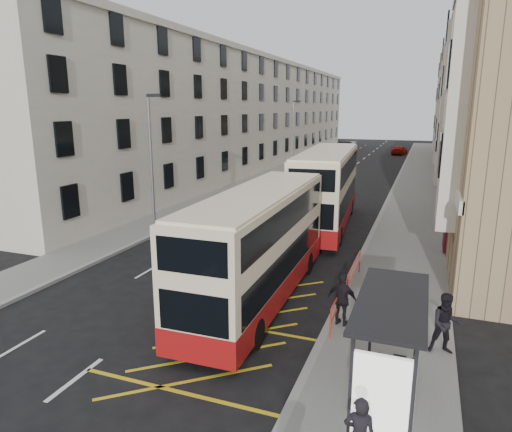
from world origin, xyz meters
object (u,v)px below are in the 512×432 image
at_px(white_van, 304,168).
at_px(pedestrian_far, 343,299).
at_px(street_lamp_far, 293,131).
at_px(car_silver, 335,157).
at_px(bus_shelter, 395,334).
at_px(car_dark, 343,146).
at_px(car_red, 399,150).
at_px(pedestrian_mid, 446,324).
at_px(double_decker_rear, 327,188).
at_px(double_decker_front, 259,246).
at_px(street_lamp_near, 152,156).

bearing_deg(white_van, pedestrian_far, -63.65).
relative_size(street_lamp_far, car_silver, 1.92).
xyz_separation_m(bus_shelter, car_dark, (-13.54, 69.97, -1.35)).
distance_m(car_silver, car_red, 16.52).
xyz_separation_m(pedestrian_mid, pedestrian_far, (-3.23, 0.73, -0.02)).
distance_m(pedestrian_mid, pedestrian_far, 3.31).
relative_size(double_decker_rear, white_van, 2.52).
bearing_deg(double_decker_front, car_dark, 96.21).
relative_size(street_lamp_far, car_red, 1.71).
bearing_deg(bus_shelter, car_red, 93.35).
bearing_deg(pedestrian_far, car_dark, -65.77).
distance_m(street_lamp_near, street_lamp_far, 30.00).
distance_m(street_lamp_near, double_decker_front, 11.98).
bearing_deg(white_van, bus_shelter, -62.70).
bearing_deg(street_lamp_far, double_decker_rear, -69.54).
height_order(double_decker_front, pedestrian_far, double_decker_front).
height_order(car_silver, car_red, car_silver).
distance_m(bus_shelter, street_lamp_near, 19.38).
xyz_separation_m(double_decker_rear, car_red, (1.46, 49.09, -1.79)).
relative_size(bus_shelter, pedestrian_mid, 2.24).
relative_size(street_lamp_far, pedestrian_mid, 4.22).
relative_size(street_lamp_near, street_lamp_far, 1.00).
bearing_deg(car_silver, street_lamp_far, -107.97).
height_order(street_lamp_near, car_red, street_lamp_near).
distance_m(pedestrian_far, car_silver, 48.69).
xyz_separation_m(car_silver, car_red, (7.55, 14.70, -0.03)).
distance_m(bus_shelter, street_lamp_far, 44.94).
xyz_separation_m(pedestrian_far, white_van, (-10.74, 35.95, -0.40)).
distance_m(pedestrian_far, car_dark, 67.00).
bearing_deg(street_lamp_far, double_decker_front, -75.95).
bearing_deg(car_red, white_van, 79.65).
bearing_deg(double_decker_rear, pedestrian_mid, -69.25).
relative_size(pedestrian_mid, white_van, 0.39).
height_order(street_lamp_near, pedestrian_mid, street_lamp_near).
distance_m(street_lamp_far, double_decker_rear, 26.82).
bearing_deg(bus_shelter, car_silver, 102.46).
relative_size(street_lamp_near, car_silver, 1.92).
bearing_deg(white_van, pedestrian_mid, -59.44).
bearing_deg(pedestrian_far, double_decker_front, -5.45).
distance_m(double_decker_rear, pedestrian_far, 13.86).
distance_m(double_decker_front, car_silver, 46.93).
height_order(double_decker_front, car_silver, double_decker_front).
distance_m(double_decker_rear, car_dark, 53.29).
bearing_deg(double_decker_rear, car_dark, 94.32).
relative_size(white_van, car_dark, 1.02).
xyz_separation_m(street_lamp_far, car_red, (10.81, 24.05, -3.96)).
relative_size(pedestrian_mid, pedestrian_far, 1.02).
xyz_separation_m(pedestrian_mid, car_red, (-5.19, 63.18, -0.42)).
xyz_separation_m(street_lamp_near, double_decker_rear, (9.35, 4.96, -2.17)).
xyz_separation_m(street_lamp_far, pedestrian_far, (12.77, -38.40, -3.56)).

